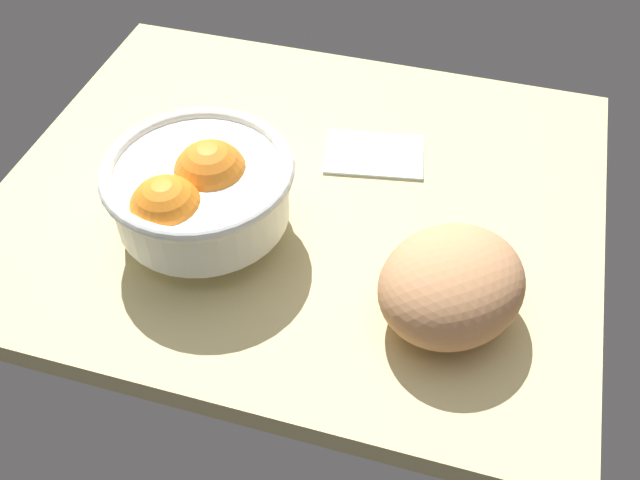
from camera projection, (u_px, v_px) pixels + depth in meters
ground_plane at (300, 200)px, 88.46cm from camera, size 72.31×60.50×3.00cm
fruit_bowl at (199, 191)px, 77.45cm from camera, size 20.90×20.90×12.15cm
bread_loaf at (451, 285)px, 70.88cm from camera, size 20.10×20.61×9.90cm
napkin_folded at (375, 153)px, 91.59cm from camera, size 13.85×10.62×0.81cm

